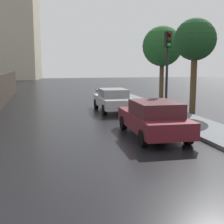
# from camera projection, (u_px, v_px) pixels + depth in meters

# --- Properties ---
(car_maroon_near_kerb) EXTENTS (1.98, 4.42, 1.42)m
(car_maroon_near_kerb) POSITION_uv_depth(u_px,v_px,m) (153.00, 118.00, 11.78)
(car_maroon_near_kerb) COLOR maroon
(car_maroon_near_kerb) RESTS_ON ground
(car_silver_mid_road) EXTENTS (1.82, 4.13, 1.36)m
(car_silver_mid_road) POSITION_uv_depth(u_px,v_px,m) (113.00, 100.00, 18.18)
(car_silver_mid_road) COLOR #B2B5BA
(car_silver_mid_road) RESTS_ON ground
(traffic_light) EXTENTS (0.26, 0.39, 4.20)m
(traffic_light) POSITION_uv_depth(u_px,v_px,m) (167.00, 59.00, 14.52)
(traffic_light) COLOR black
(traffic_light) RESTS_ON sidewalk_strip
(street_tree_mid) EXTENTS (2.36, 2.36, 5.37)m
(street_tree_mid) POSITION_uv_depth(u_px,v_px,m) (195.00, 41.00, 17.05)
(street_tree_mid) COLOR #4C3823
(street_tree_mid) RESTS_ON ground
(street_tree_far) EXTENTS (2.90, 2.90, 5.56)m
(street_tree_far) POSITION_uv_depth(u_px,v_px,m) (162.00, 47.00, 22.09)
(street_tree_far) COLOR #4C3823
(street_tree_far) RESTS_ON ground
(distant_tower) EXTENTS (9.88, 8.22, 21.72)m
(distant_tower) POSITION_uv_depth(u_px,v_px,m) (12.00, 19.00, 54.14)
(distant_tower) COLOR #B2A88E
(distant_tower) RESTS_ON ground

